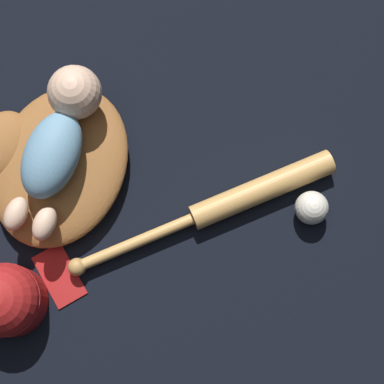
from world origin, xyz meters
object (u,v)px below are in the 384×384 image
at_px(baby_figure, 59,135).
at_px(baseball_cap, 7,300).
at_px(baseball, 312,208).
at_px(baseball_glove, 50,162).
at_px(baseball_bat, 236,200).

xyz_separation_m(baby_figure, baseball_cap, (-0.30, -0.12, -0.06)).
bearing_deg(baby_figure, baseball_cap, -159.22).
xyz_separation_m(baby_figure, baseball, (0.21, -0.47, -0.08)).
xyz_separation_m(baseball_glove, baby_figure, (0.05, -0.01, 0.08)).
xyz_separation_m(baseball_glove, baseball_cap, (-0.26, -0.12, 0.02)).
bearing_deg(baby_figure, baseball, -65.63).
relative_size(baby_figure, baseball, 5.02).
bearing_deg(baseball, baseball_glove, 118.47).
relative_size(baseball_glove, baby_figure, 1.22).
height_order(baseball_glove, baseball, baseball_glove).
relative_size(baseball, baseball_cap, 0.31).
bearing_deg(baseball, baby_figure, 114.37).
height_order(baseball, baseball_cap, baseball_cap).
distance_m(baseball_bat, baseball, 0.15).
relative_size(baby_figure, baseball_cap, 1.57).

